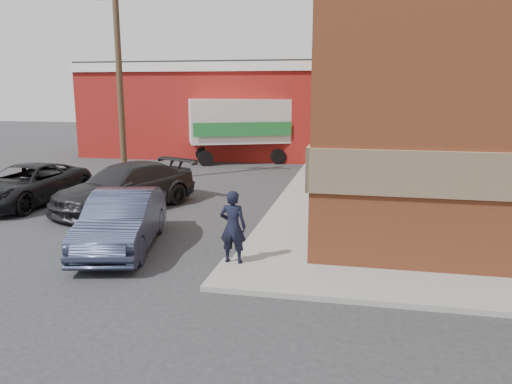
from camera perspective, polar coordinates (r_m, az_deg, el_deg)
The scene contains 9 objects.
ground at distance 11.96m, azimuth -1.37°, elevation -8.21°, with size 90.00×90.00×0.00m, color #28282B.
sidewalk_west at distance 20.44m, azimuth 6.05°, elevation 0.35°, with size 1.80×18.00×0.12m, color gray.
warehouse at distance 32.14m, azimuth -3.69°, elevation 9.48°, with size 16.30×8.30×5.60m.
utility_pole at distance 22.36m, azimuth -15.36°, elevation 13.06°, with size 2.00×0.26×9.00m.
man at distance 11.48m, azimuth -2.66°, elevation -3.98°, with size 0.62×0.41×1.71m, color black.
sedan at distance 13.32m, azimuth -15.05°, elevation -3.19°, with size 1.57×4.50×1.48m, color #313852.
suv_a at distance 19.59m, azimuth -24.78°, elevation 0.76°, with size 2.36×5.12×1.42m, color black.
suv_b at distance 17.63m, azimuth -14.73°, elevation 0.55°, with size 2.17×5.34×1.55m, color #242426.
box_truck at distance 27.92m, azimuth -0.48°, elevation 7.53°, with size 7.36×4.63×3.50m.
Camera 1 is at (2.59, -10.94, 4.09)m, focal length 35.00 mm.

